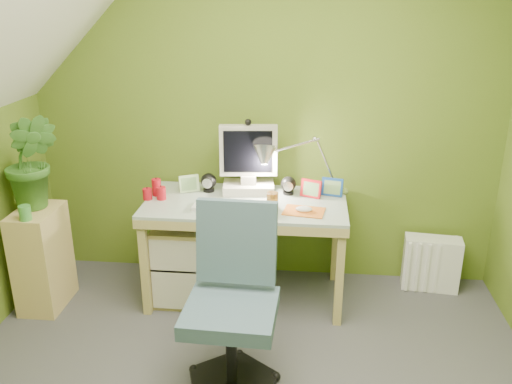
# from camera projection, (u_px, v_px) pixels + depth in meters

# --- Properties ---
(wall_back) EXTENTS (3.20, 0.01, 2.40)m
(wall_back) POSITION_uv_depth(u_px,v_px,m) (265.00, 113.00, 3.66)
(wall_back) COLOR #5C7524
(wall_back) RESTS_ON floor
(desk) EXTENTS (1.30, 0.65, 0.70)m
(desk) POSITION_uv_depth(u_px,v_px,m) (246.00, 249.00, 3.63)
(desk) COLOR tan
(desk) RESTS_ON floor
(monitor) EXTENTS (0.44, 0.28, 0.57)m
(monitor) POSITION_uv_depth(u_px,v_px,m) (248.00, 151.00, 3.57)
(monitor) COLOR #BCB7A9
(monitor) RESTS_ON desk
(speaker_left) EXTENTS (0.11, 0.11, 0.13)m
(speaker_left) POSITION_uv_depth(u_px,v_px,m) (209.00, 182.00, 3.66)
(speaker_left) COLOR black
(speaker_left) RESTS_ON desk
(speaker_right) EXTENTS (0.10, 0.10, 0.12)m
(speaker_right) POSITION_uv_depth(u_px,v_px,m) (288.00, 185.00, 3.61)
(speaker_right) COLOR black
(speaker_right) RESTS_ON desk
(keyboard) EXTENTS (0.47, 0.18, 0.02)m
(keyboard) POSITION_uv_depth(u_px,v_px,m) (230.00, 207.00, 3.38)
(keyboard) COLOR silver
(keyboard) RESTS_ON desk
(mousepad) EXTENTS (0.27, 0.21, 0.01)m
(mousepad) POSITION_uv_depth(u_px,v_px,m) (304.00, 211.00, 3.34)
(mousepad) COLOR #CA651F
(mousepad) RESTS_ON desk
(mouse) EXTENTS (0.12, 0.09, 0.04)m
(mouse) POSITION_uv_depth(u_px,v_px,m) (304.00, 209.00, 3.33)
(mouse) COLOR white
(mouse) RESTS_ON mousepad
(amber_tumbler) EXTENTS (0.08, 0.08, 0.10)m
(amber_tumbler) POSITION_uv_depth(u_px,v_px,m) (272.00, 200.00, 3.40)
(amber_tumbler) COLOR brown
(amber_tumbler) RESTS_ON desk
(candle_cluster) EXTENTS (0.15, 0.13, 0.11)m
(candle_cluster) POSITION_uv_depth(u_px,v_px,m) (155.00, 189.00, 3.55)
(candle_cluster) COLOR #B70F1C
(candle_cluster) RESTS_ON desk
(photo_frame_red) EXTENTS (0.14, 0.07, 0.12)m
(photo_frame_red) POSITION_uv_depth(u_px,v_px,m) (311.00, 188.00, 3.56)
(photo_frame_red) COLOR red
(photo_frame_red) RESTS_ON desk
(photo_frame_blue) EXTENTS (0.14, 0.05, 0.12)m
(photo_frame_blue) POSITION_uv_depth(u_px,v_px,m) (332.00, 187.00, 3.58)
(photo_frame_blue) COLOR #164299
(photo_frame_blue) RESTS_ON desk
(photo_frame_green) EXTENTS (0.13, 0.07, 0.11)m
(photo_frame_green) POSITION_uv_depth(u_px,v_px,m) (189.00, 184.00, 3.65)
(photo_frame_green) COLOR #AFD492
(photo_frame_green) RESTS_ON desk
(desk_lamp) EXTENTS (0.57, 0.31, 0.58)m
(desk_lamp) POSITION_uv_depth(u_px,v_px,m) (317.00, 152.00, 3.53)
(desk_lamp) COLOR silver
(desk_lamp) RESTS_ON desk
(side_ledge) EXTENTS (0.25, 0.39, 0.68)m
(side_ledge) POSITION_uv_depth(u_px,v_px,m) (42.00, 258.00, 3.53)
(side_ledge) COLOR tan
(side_ledge) RESTS_ON floor
(potted_plant) EXTENTS (0.36, 0.30, 0.61)m
(potted_plant) POSITION_uv_depth(u_px,v_px,m) (32.00, 161.00, 3.35)
(potted_plant) COLOR #346622
(potted_plant) RESTS_ON side_ledge
(green_cup) EXTENTS (0.08, 0.08, 0.09)m
(green_cup) POSITION_uv_depth(u_px,v_px,m) (25.00, 213.00, 3.25)
(green_cup) COLOR #45953E
(green_cup) RESTS_ON side_ledge
(task_chair) EXTENTS (0.54, 0.54, 0.94)m
(task_chair) POSITION_uv_depth(u_px,v_px,m) (231.00, 310.00, 2.72)
(task_chair) COLOR #3F5767
(task_chair) RESTS_ON floor
(radiator) EXTENTS (0.40, 0.19, 0.38)m
(radiator) POSITION_uv_depth(u_px,v_px,m) (431.00, 263.00, 3.78)
(radiator) COLOR white
(radiator) RESTS_ON floor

